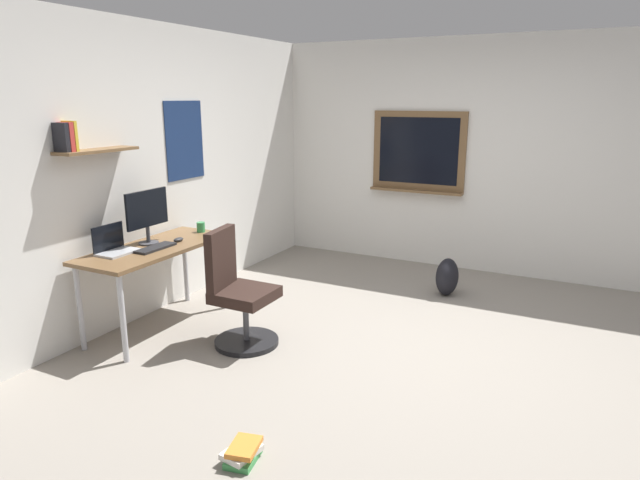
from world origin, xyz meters
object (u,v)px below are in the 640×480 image
backpack (447,277)px  book_stack_on_floor (243,453)px  computer_mouse (178,240)px  coffee_mug (201,227)px  desk (156,255)px  laptop (114,246)px  keyboard (156,248)px  office_chair (238,296)px  monitor_primary (147,213)px

backpack → book_stack_on_floor: backpack is taller
computer_mouse → coffee_mug: size_ratio=1.13×
desk → laptop: (-0.31, 0.14, 0.14)m
keyboard → backpack: (2.02, -1.94, -0.55)m
desk → office_chair: size_ratio=1.43×
desk → monitor_primary: (0.03, 0.09, 0.35)m
keyboard → coffee_mug: 0.65m
desk → backpack: bearing=-45.9°
monitor_primary → office_chair: bearing=-89.3°
desk → laptop: size_ratio=4.39×
laptop → book_stack_on_floor: (-0.89, -1.84, -0.74)m
laptop → computer_mouse: (0.52, -0.21, -0.04)m
office_chair → laptop: laptop is taller
laptop → backpack: bearing=-43.6°
desk → laptop: laptop is taller
laptop → monitor_primary: size_ratio=0.67×
coffee_mug → book_stack_on_floor: (-1.78, -1.68, -0.73)m
desk → keyboard: 0.13m
monitor_primary → coffee_mug: (0.55, -0.11, -0.22)m
laptop → monitor_primary: bearing=-8.1°
monitor_primary → backpack: monitor_primary is taller
desk → laptop: bearing=155.3°
keyboard → computer_mouse: bearing=0.0°
monitor_primary → keyboard: size_ratio=1.25×
desk → coffee_mug: (0.58, -0.02, 0.13)m
monitor_primary → coffee_mug: bearing=-11.8°
book_stack_on_floor → monitor_primary: bearing=55.5°
desk → book_stack_on_floor: desk is taller
office_chair → computer_mouse: 0.82m
computer_mouse → book_stack_on_floor: computer_mouse is taller
laptop → coffee_mug: laptop is taller
office_chair → backpack: office_chair is taller
coffee_mug → backpack: (1.37, -1.99, -0.59)m
book_stack_on_floor → coffee_mug: bearing=43.3°
office_chair → backpack: size_ratio=2.50×
monitor_primary → book_stack_on_floor: size_ratio=1.90×
laptop → desk: bearing=-24.7°
keyboard → computer_mouse: size_ratio=3.56×
computer_mouse → backpack: bearing=-48.1°
office_chair → laptop: 1.08m
keyboard → computer_mouse: computer_mouse is taller
desk → backpack: size_ratio=3.58×
laptop → computer_mouse: laptop is taller
desk → backpack: desk is taller
laptop → coffee_mug: size_ratio=3.37×
desk → coffee_mug: 0.60m
office_chair → monitor_primary: monitor_primary is taller
monitor_primary → computer_mouse: (0.18, -0.16, -0.25)m
desk → monitor_primary: size_ratio=2.94×
desk → keyboard: (-0.07, -0.07, 0.09)m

